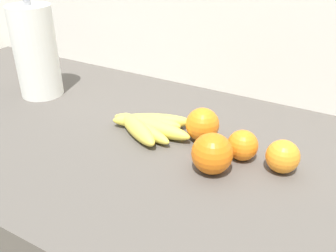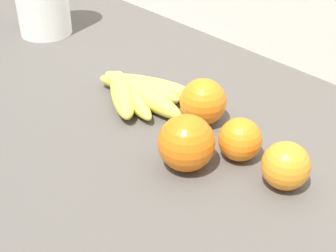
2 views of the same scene
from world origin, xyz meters
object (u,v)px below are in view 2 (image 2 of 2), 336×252
orange_back_left (203,102)px  orange_front (240,140)px  orange_far_right (286,166)px  orange_back_right (186,143)px  banana_bunch (137,91)px

orange_back_left → orange_front: size_ratio=1.18×
orange_front → orange_far_right: orange_far_right is taller
orange_back_right → orange_back_left: bearing=123.7°
orange_front → orange_far_right: 0.08m
banana_bunch → orange_far_right: bearing=0.6°
orange_front → banana_bunch: bearing=-178.5°
orange_far_right → banana_bunch: bearing=-179.4°
orange_back_right → orange_far_right: 0.14m
orange_back_right → orange_far_right: orange_back_right is taller
orange_back_right → banana_bunch: bearing=161.1°
banana_bunch → orange_front: bearing=1.5°
banana_bunch → orange_back_left: size_ratio=2.74×
orange_front → orange_far_right: size_ratio=0.97×
banana_bunch → orange_back_right: (0.20, -0.07, 0.02)m
banana_bunch → orange_front: (0.24, 0.01, 0.01)m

